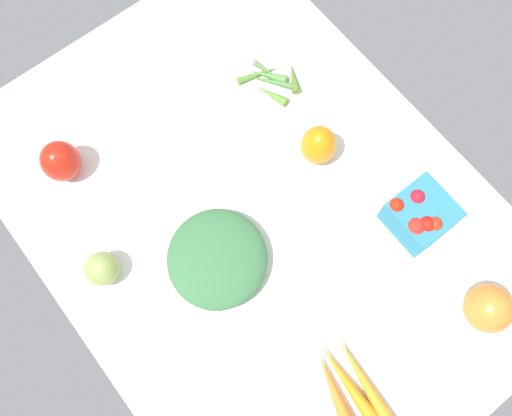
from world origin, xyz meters
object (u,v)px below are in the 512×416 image
object	(u,v)px
bell_pepper_red	(61,161)
heirloom_tomato_green	(102,269)
carrot_bunch	(350,387)
okra_pile	(272,80)
bell_pepper_orange	(318,145)
berry_basket	(420,216)
leafy_greens_clump	(217,258)
heirloom_tomato_orange	(489,308)

from	to	relation	value
bell_pepper_red	heirloom_tomato_green	world-z (taller)	bell_pepper_red
carrot_bunch	okra_pile	size ratio (longest dim) A/B	1.47
bell_pepper_orange	carrot_bunch	bearing A→B (deg)	147.26
carrot_bunch	bell_pepper_red	bearing A→B (deg)	14.29
okra_pile	bell_pepper_orange	bearing A→B (deg)	169.49
carrot_bunch	heirloom_tomato_green	xyz separation A→B (cm)	(41.67, 21.22, 1.67)
berry_basket	bell_pepper_red	bearing A→B (deg)	42.73
berry_basket	leafy_greens_clump	xyz separation A→B (cm)	(16.44, 33.02, -1.22)
bell_pepper_orange	berry_basket	distance (cm)	22.24
leafy_greens_clump	carrot_bunch	bearing A→B (deg)	-172.03
heirloom_tomato_green	bell_pepper_red	bearing A→B (deg)	-13.98
bell_pepper_red	carrot_bunch	distance (cm)	64.81
bell_pepper_orange	okra_pile	distance (cm)	18.31
leafy_greens_clump	berry_basket	bearing A→B (deg)	-116.46
heirloom_tomato_orange	heirloom_tomato_green	bearing A→B (deg)	45.68
carrot_bunch	heirloom_tomato_green	size ratio (longest dim) A/B	2.84
berry_basket	okra_pile	bearing A→B (deg)	3.47
bell_pepper_orange	bell_pepper_red	xyz separation A→B (cm)	(26.87, 39.04, -0.24)
bell_pepper_red	okra_pile	size ratio (longest dim) A/B	0.73
heirloom_tomato_orange	carrot_bunch	xyz separation A→B (cm)	(4.76, 26.32, -2.78)
berry_basket	carrot_bunch	world-z (taller)	berry_basket
bell_pepper_orange	bell_pepper_red	bearing A→B (deg)	55.47
heirloom_tomato_orange	bell_pepper_orange	bearing A→B (deg)	4.59
heirloom_tomato_green	okra_pile	distance (cm)	49.06
bell_pepper_orange	bell_pepper_red	distance (cm)	47.39
berry_basket	heirloom_tomato_green	world-z (taller)	berry_basket
heirloom_tomato_orange	bell_pepper_red	world-z (taller)	bell_pepper_red
leafy_greens_clump	bell_pepper_red	size ratio (longest dim) A/B	2.11
berry_basket	leafy_greens_clump	bearing A→B (deg)	63.54
bell_pepper_orange	heirloom_tomato_orange	world-z (taller)	bell_pepper_orange
heirloom_tomato_orange	okra_pile	distance (cm)	58.35
heirloom_tomato_orange	carrot_bunch	size ratio (longest dim) A/B	0.48
berry_basket	okra_pile	size ratio (longest dim) A/B	0.86
leafy_greens_clump	heirloom_tomato_green	distance (cm)	20.10
heirloom_tomato_green	bell_pepper_orange	bearing A→B (deg)	-97.46
bell_pepper_red	carrot_bunch	xyz separation A→B (cm)	(-62.74, -15.98, -2.96)
bell_pepper_orange	berry_basket	bearing A→B (deg)	-165.30
bell_pepper_red	heirloom_tomato_green	bearing A→B (deg)	166.02
heirloom_tomato_orange	okra_pile	size ratio (longest dim) A/B	0.70
heirloom_tomato_green	okra_pile	size ratio (longest dim) A/B	0.52
leafy_greens_clump	bell_pepper_orange	bearing A→B (deg)	-79.52
heirloom_tomato_green	carrot_bunch	bearing A→B (deg)	-153.01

